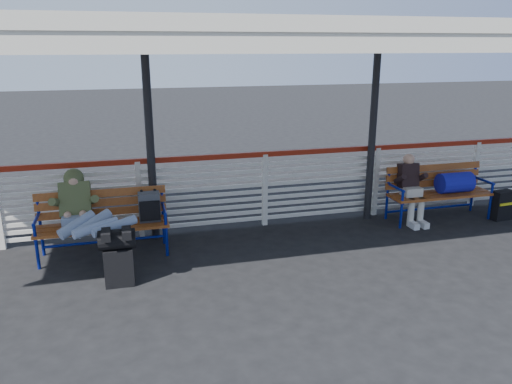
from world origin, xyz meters
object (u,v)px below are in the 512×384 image
object	(u,v)px
bench_left	(115,215)
suitcase_side	(502,205)
companion_person	(411,188)
bench_right	(446,185)
luggage_stack	(118,255)
traveler_man	(90,219)

from	to	relation	value
bench_left	suitcase_side	world-z (taller)	bench_left
companion_person	bench_left	bearing A→B (deg)	-178.84
bench_right	bench_left	bearing A→B (deg)	-178.91
bench_right	suitcase_side	size ratio (longest dim) A/B	3.57
bench_left	bench_right	size ratio (longest dim) A/B	1.00
bench_left	suitcase_side	xyz separation A→B (m)	(6.37, -0.20, -0.33)
luggage_stack	bench_right	xyz separation A→B (m)	(5.41, 1.14, 0.20)
bench_left	companion_person	distance (m)	4.77
luggage_stack	traveler_man	distance (m)	0.81
suitcase_side	bench_left	bearing A→B (deg)	172.28
traveler_man	luggage_stack	bearing A→B (deg)	-63.30
bench_right	suitcase_side	xyz separation A→B (m)	(0.92, -0.30, -0.34)
companion_person	suitcase_side	world-z (taller)	companion_person
traveler_man	companion_person	xyz separation A→B (m)	(5.08, 0.45, -0.07)
companion_person	traveler_man	bearing A→B (deg)	-174.98
bench_left	companion_person	bearing A→B (deg)	1.16
bench_left	bench_right	bearing A→B (deg)	1.09
luggage_stack	bench_left	distance (m)	1.05
bench_right	companion_person	distance (m)	0.68
bench_right	suitcase_side	world-z (taller)	bench_right
bench_right	traveler_man	distance (m)	5.78
bench_left	traveler_man	size ratio (longest dim) A/B	1.10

